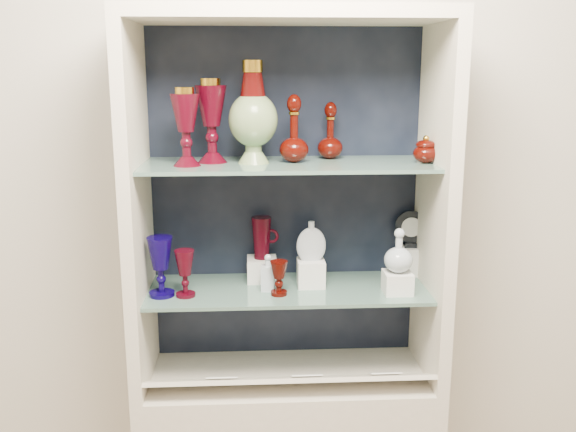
{
  "coord_description": "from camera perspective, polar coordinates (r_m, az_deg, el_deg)",
  "views": [
    {
      "loc": [
        -0.11,
        -0.48,
        1.77
      ],
      "look_at": [
        0.0,
        1.53,
        1.3
      ],
      "focal_mm": 40.0,
      "sensor_mm": 36.0,
      "label": 1
    }
  ],
  "objects": [
    {
      "name": "wall_back",
      "position": [
        2.26,
        -0.32,
        3.73
      ],
      "size": [
        3.5,
        0.02,
        2.8
      ],
      "primitive_type": "cube",
      "color": "beige",
      "rests_on": "ground"
    },
    {
      "name": "cabinet_back_panel",
      "position": [
        2.25,
        -0.28,
        1.71
      ],
      "size": [
        0.98,
        0.02,
        1.15
      ],
      "primitive_type": "cube",
      "color": "black",
      "rests_on": "cabinet_base"
    },
    {
      "name": "cabinet_side_left",
      "position": [
        2.09,
        -13.27,
        0.5
      ],
      "size": [
        0.04,
        0.4,
        1.15
      ],
      "primitive_type": "cube",
      "color": "beige",
      "rests_on": "cabinet_base"
    },
    {
      "name": "cabinet_side_right",
      "position": [
        2.14,
        12.94,
        0.82
      ],
      "size": [
        0.04,
        0.4,
        1.15
      ],
      "primitive_type": "cube",
      "color": "beige",
      "rests_on": "cabinet_base"
    },
    {
      "name": "cabinet_top_cap",
      "position": [
        2.02,
        0.0,
        17.42
      ],
      "size": [
        1.0,
        0.4,
        0.04
      ],
      "primitive_type": "cube",
      "color": "beige",
      "rests_on": "cabinet_side_left"
    },
    {
      "name": "shelf_lower",
      "position": [
        2.16,
        -0.03,
        -6.52
      ],
      "size": [
        0.92,
        0.34,
        0.01
      ],
      "primitive_type": "cube",
      "color": "slate",
      "rests_on": "cabinet_side_left"
    },
    {
      "name": "shelf_upper",
      "position": [
        2.05,
        -0.03,
        4.59
      ],
      "size": [
        0.92,
        0.34,
        0.01
      ],
      "primitive_type": "cube",
      "color": "slate",
      "rests_on": "cabinet_side_left"
    },
    {
      "name": "label_ledge",
      "position": [
        2.14,
        0.17,
        -14.36
      ],
      "size": [
        0.92,
        0.17,
        0.09
      ],
      "primitive_type": "cube",
      "rotation": [
        -0.44,
        0.0,
        0.0
      ],
      "color": "beige",
      "rests_on": "cabinet_base"
    },
    {
      "name": "label_card_0",
      "position": [
        2.13,
        -5.88,
        -14.09
      ],
      "size": [
        0.1,
        0.06,
        0.03
      ],
      "primitive_type": "cube",
      "rotation": [
        -0.44,
        0.0,
        0.0
      ],
      "color": "white",
      "rests_on": "label_ledge"
    },
    {
      "name": "label_card_1",
      "position": [
        2.14,
        1.66,
        -13.96
      ],
      "size": [
        0.1,
        0.06,
        0.03
      ],
      "primitive_type": "cube",
      "rotation": [
        -0.44,
        0.0,
        0.0
      ],
      "color": "white",
      "rests_on": "label_ledge"
    },
    {
      "name": "label_card_2",
      "position": [
        2.17,
        8.61,
        -13.64
      ],
      "size": [
        0.1,
        0.06,
        0.03
      ],
      "primitive_type": "cube",
      "rotation": [
        -0.44,
        0.0,
        0.0
      ],
      "color": "white",
      "rests_on": "label_ledge"
    },
    {
      "name": "pedestal_lamp_left",
      "position": [
        2.0,
        -9.07,
        7.82
      ],
      "size": [
        0.1,
        0.1,
        0.24
      ],
      "primitive_type": null,
      "rotation": [
        0.0,
        0.0,
        0.08
      ],
      "color": "#410511",
      "rests_on": "shelf_upper"
    },
    {
      "name": "pedestal_lamp_right",
      "position": [
        2.06,
        -6.82,
        8.39
      ],
      "size": [
        0.13,
        0.13,
        0.26
      ],
      "primitive_type": null,
      "rotation": [
        0.0,
        0.0,
        -0.42
      ],
      "color": "#410511",
      "rests_on": "shelf_upper"
    },
    {
      "name": "enamel_urn",
      "position": [
        2.04,
        -3.12,
        9.18
      ],
      "size": [
        0.2,
        0.2,
        0.32
      ],
      "primitive_type": null,
      "rotation": [
        0.0,
        0.0,
        -0.42
      ],
      "color": "#0B4B18",
      "rests_on": "shelf_upper"
    },
    {
      "name": "ruby_decanter_a",
      "position": [
        2.05,
        0.54,
        8.13
      ],
      "size": [
        0.12,
        0.12,
        0.24
      ],
      "primitive_type": null,
      "rotation": [
        0.0,
        0.0,
        -0.36
      ],
      "color": "#3F0803",
      "rests_on": "shelf_upper"
    },
    {
      "name": "ruby_decanter_b",
      "position": [
        2.14,
        3.78,
        7.74
      ],
      "size": [
        0.09,
        0.09,
        0.2
      ],
      "primitive_type": null,
      "rotation": [
        0.0,
        0.0,
        0.01
      ],
      "color": "#3F0803",
      "rests_on": "shelf_upper"
    },
    {
      "name": "lidded_bowl",
      "position": [
        2.09,
        12.13,
        5.85
      ],
      "size": [
        0.1,
        0.1,
        0.09
      ],
      "primitive_type": null,
      "rotation": [
        0.0,
        0.0,
        0.4
      ],
      "color": "#3F0803",
      "rests_on": "shelf_upper"
    },
    {
      "name": "cobalt_goblet",
      "position": [
        2.09,
        -11.25,
        -4.45
      ],
      "size": [
        0.11,
        0.11,
        0.19
      ],
      "primitive_type": null,
      "rotation": [
        0.0,
        0.0,
        0.39
      ],
      "color": "#0C0246",
      "rests_on": "shelf_lower"
    },
    {
      "name": "ruby_goblet_tall",
      "position": [
        2.08,
        -9.15,
        -5.06
      ],
      "size": [
        0.08,
        0.08,
        0.15
      ],
      "primitive_type": null,
      "rotation": [
        0.0,
        0.0,
        0.23
      ],
      "color": "#410511",
      "rests_on": "shelf_lower"
    },
    {
      "name": "ruby_goblet_small",
      "position": [
        2.07,
        -0.81,
        -5.54
      ],
      "size": [
        0.07,
        0.07,
        0.11
      ],
      "primitive_type": null,
      "rotation": [
        0.0,
        0.0,
        -0.32
      ],
      "color": "#3F0803",
      "rests_on": "shelf_lower"
    },
    {
      "name": "riser_ruby_pitcher",
      "position": [
        2.21,
        -2.34,
        -4.74
      ],
      "size": [
        0.1,
        0.1,
        0.08
      ],
      "primitive_type": "cube",
      "color": "silver",
      "rests_on": "shelf_lower"
    },
    {
      "name": "ruby_pitcher",
      "position": [
        2.18,
        -2.36,
        -1.95
      ],
      "size": [
        0.12,
        0.09,
        0.14
      ],
      "primitive_type": null,
      "rotation": [
        0.0,
        0.0,
        -0.2
      ],
      "color": "#410511",
      "rests_on": "riser_ruby_pitcher"
    },
    {
      "name": "clear_square_bottle",
      "position": [
        2.11,
        -1.79,
        -5.04
      ],
      "size": [
        0.05,
        0.05,
        0.12
      ],
      "primitive_type": null,
      "rotation": [
        0.0,
        0.0,
        -0.16
      ],
      "color": "#ACBAC5",
      "rests_on": "shelf_lower"
    },
    {
      "name": "riser_flat_flask",
      "position": [
        2.16,
        2.05,
        -5.08
      ],
      "size": [
        0.09,
        0.09,
        0.09
      ],
      "primitive_type": "cube",
      "color": "silver",
      "rests_on": "shelf_lower"
    },
    {
      "name": "flat_flask",
      "position": [
        2.13,
        2.08,
        -2.17
      ],
      "size": [
        0.1,
        0.04,
        0.14
      ],
      "primitive_type": null,
      "rotation": [
        0.0,
        0.0,
        0.03
      ],
      "color": "#AEB9C3",
      "rests_on": "riser_flat_flask"
    },
    {
      "name": "riser_clear_round_decanter",
      "position": [
        2.12,
        9.7,
        -5.84
      ],
      "size": [
        0.09,
        0.09,
        0.07
      ],
      "primitive_type": "cube",
      "color": "silver",
      "rests_on": "shelf_lower"
    },
    {
      "name": "clear_round_decanter",
      "position": [
        2.09,
        9.81,
        -3.13
      ],
      "size": [
        0.12,
        0.12,
        0.14
      ],
      "primitive_type": null,
      "rotation": [
        0.0,
        0.0,
        -0.38
      ],
      "color": "#ACBAC5",
      "rests_on": "riser_clear_round_decanter"
    },
    {
      "name": "riser_cameo_medallion",
      "position": [
        2.31,
        10.77,
        -3.92
      ],
      "size": [
        0.08,
        0.08,
        0.1
      ],
      "primitive_type": "cube",
      "color": "silver",
      "rests_on": "shelf_lower"
    },
    {
      "name": "cameo_medallion",
      "position": [
        2.28,
        10.9,
        -1.1
      ],
      "size": [
        0.12,
        0.06,
        0.14
      ],
      "primitive_type": null,
      "rotation": [
        0.0,
        0.0,
        -0.14
      ],
      "color": "black",
      "rests_on": "riser_cameo_medallion"
    }
  ]
}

